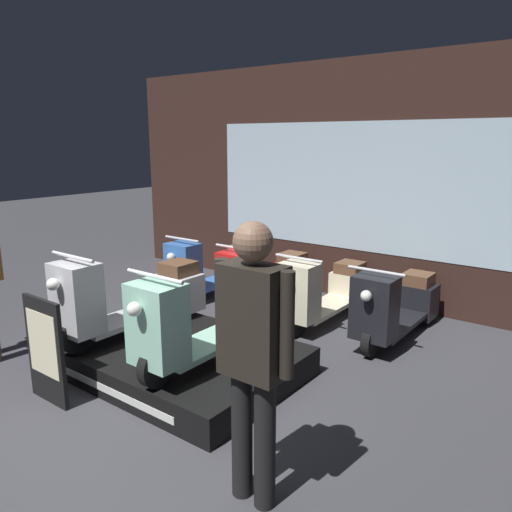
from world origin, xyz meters
TOP-DOWN VIEW (x-y plane):
  - ground_plane at (0.00, 0.00)m, footprint 30.00×30.00m
  - shop_wall_back at (0.00, 4.08)m, footprint 8.08×0.09m
  - display_platform at (-0.36, 0.99)m, footprint 2.36×1.55m
  - scooter_display_left at (-0.89, 0.96)m, footprint 0.60×1.74m
  - scooter_display_right at (0.17, 0.96)m, footprint 0.60×1.74m
  - scooter_backrow_0 at (-1.66, 3.05)m, footprint 0.60×1.74m
  - scooter_backrow_1 at (-0.76, 3.05)m, footprint 0.60×1.74m
  - scooter_backrow_2 at (0.14, 3.05)m, footprint 0.60×1.74m
  - scooter_backrow_3 at (1.04, 3.05)m, footprint 0.60×1.74m
  - person_right_browsing at (1.34, 0.04)m, footprint 0.54×0.23m
  - price_sign_board at (-0.76, -0.07)m, footprint 0.50×0.04m

SIDE VIEW (x-z plane):
  - ground_plane at x=0.00m, z-range 0.00..0.00m
  - display_platform at x=-0.36m, z-range 0.00..0.26m
  - scooter_backrow_0 at x=-1.66m, z-range -0.09..0.83m
  - scooter_backrow_1 at x=-0.76m, z-range -0.09..0.83m
  - scooter_backrow_2 at x=0.14m, z-range -0.09..0.83m
  - scooter_backrow_3 at x=1.04m, z-range -0.09..0.83m
  - price_sign_board at x=-0.76m, z-range 0.01..0.92m
  - scooter_display_left at x=-0.89m, z-range 0.17..1.09m
  - scooter_display_right at x=0.17m, z-range 0.17..1.09m
  - person_right_browsing at x=1.34m, z-range 0.14..1.88m
  - shop_wall_back at x=0.00m, z-range 0.00..3.20m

